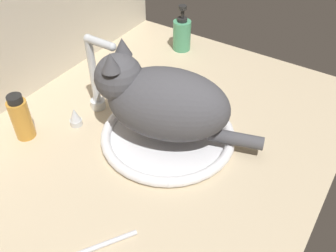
{
  "coord_description": "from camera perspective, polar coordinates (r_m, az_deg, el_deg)",
  "views": [
    {
      "loc": [
        -53.12,
        -39.91,
        67.72
      ],
      "look_at": [
        4.93,
        -2.34,
        7.0
      ],
      "focal_mm": 39.93,
      "sensor_mm": 36.0,
      "label": 1
    }
  ],
  "objects": [
    {
      "name": "faucet",
      "position": [
        1.01,
        -10.83,
        6.57
      ],
      "size": [
        20.73,
        10.57,
        22.27
      ],
      "color": "silver",
      "rests_on": "countertop"
    },
    {
      "name": "cat",
      "position": [
        0.88,
        -1.45,
        4.02
      ],
      "size": [
        25.89,
        40.58,
        21.99
      ],
      "color": "#4C4C51",
      "rests_on": "sink_basin"
    },
    {
      "name": "soap_pump_bottle",
      "position": [
        1.29,
        2.13,
        13.84
      ],
      "size": [
        5.94,
        5.94,
        15.44
      ],
      "color": "#4C9E70",
      "rests_on": "countertop"
    },
    {
      "name": "countertop",
      "position": [
        0.94,
        -2.85,
        -3.68
      ],
      "size": [
        112.86,
        82.4,
        3.0
      ],
      "primitive_type": "cube",
      "color": "#CCB793",
      "rests_on": "ground"
    },
    {
      "name": "amber_bottle",
      "position": [
        0.98,
        -21.54,
        1.18
      ],
      "size": [
        4.82,
        4.82,
        12.49
      ],
      "color": "gold",
      "rests_on": "countertop"
    },
    {
      "name": "backsplash_wall",
      "position": [
        1.1,
        -21.93,
        11.29
      ],
      "size": [
        112.86,
        2.4,
        35.86
      ],
      "primitive_type": "cube",
      "color": "beige",
      "rests_on": "ground"
    },
    {
      "name": "toothbrush",
      "position": [
        0.76,
        -11.93,
        -17.95
      ],
      "size": [
        15.77,
        10.82,
        1.7
      ],
      "color": "silver",
      "rests_on": "countertop"
    },
    {
      "name": "sink_basin",
      "position": [
        0.94,
        0.0,
        -1.34
      ],
      "size": [
        33.77,
        33.77,
        2.45
      ],
      "color": "white",
      "rests_on": "countertop"
    }
  ]
}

